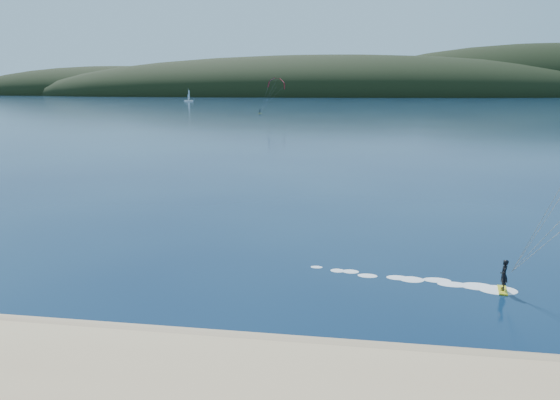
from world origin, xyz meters
The scene contains 4 objects.
wet_sand centered at (0.00, 4.50, 0.05)m, with size 220.00×2.50×0.10m.
headland centered at (0.63, 745.28, 0.00)m, with size 1200.00×310.00×140.00m.
kitesurfer_far centered at (-27.89, 200.38, 10.84)m, with size 12.01×4.94×13.23m.
sailboat centered at (-131.34, 395.53, 0.76)m, with size 7.12×4.66×10.29m.
Camera 1 is at (7.30, -14.35, 10.30)m, focal length 33.34 mm.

